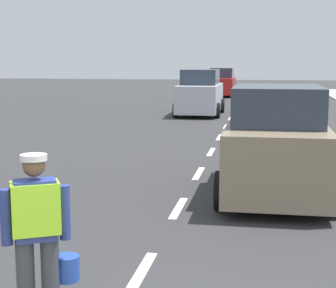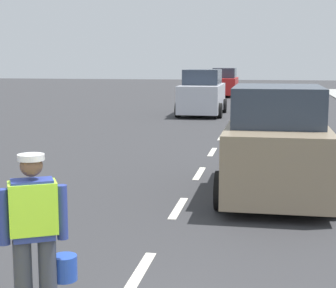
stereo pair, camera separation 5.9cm
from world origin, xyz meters
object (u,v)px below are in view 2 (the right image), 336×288
(car_outgoing_ahead, at_px, (276,145))
(road_worker, at_px, (36,228))
(car_oncoming_third, at_px, (225,83))
(car_oncoming_second, at_px, (202,94))

(car_outgoing_ahead, bearing_deg, road_worker, -113.36)
(car_oncoming_third, bearing_deg, car_outgoing_ahead, -83.69)
(car_outgoing_ahead, relative_size, car_oncoming_third, 0.93)
(road_worker, height_order, car_outgoing_ahead, car_outgoing_ahead)
(road_worker, distance_m, car_oncoming_third, 34.55)
(road_worker, height_order, car_oncoming_third, car_oncoming_third)
(car_oncoming_third, bearing_deg, car_oncoming_second, -89.97)
(car_outgoing_ahead, distance_m, car_oncoming_third, 29.15)
(car_oncoming_second, height_order, car_oncoming_third, car_oncoming_second)
(car_oncoming_second, relative_size, car_oncoming_third, 0.98)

